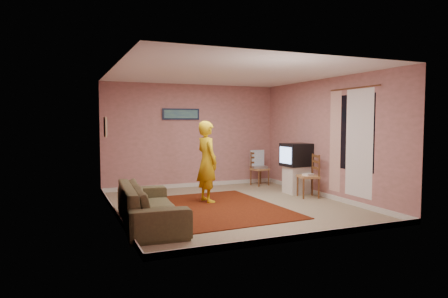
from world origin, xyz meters
name	(u,v)px	position (x,y,z in m)	size (l,w,h in m)	color
ground	(232,206)	(0.00, 0.00, 0.00)	(5.00, 5.00, 0.00)	tan
wall_back	(192,136)	(0.00, 2.50, 1.30)	(4.50, 0.02, 2.60)	#B9797D
wall_front	(304,148)	(0.00, -2.50, 1.30)	(4.50, 0.02, 2.60)	#B9797D
wall_left	(114,143)	(-2.25, 0.00, 1.30)	(0.02, 5.00, 2.60)	#B9797D
wall_right	(326,138)	(2.25, 0.00, 1.30)	(0.02, 5.00, 2.60)	#B9797D
ceiling	(232,73)	(0.00, 0.00, 2.60)	(4.50, 5.00, 0.02)	white
baseboard_back	(193,185)	(0.00, 2.49, 0.05)	(4.50, 0.02, 0.10)	silver
baseboard_front	(303,237)	(0.00, -2.49, 0.05)	(4.50, 0.02, 0.10)	silver
baseboard_left	(116,213)	(-2.24, 0.00, 0.05)	(0.02, 5.00, 0.10)	silver
baseboard_right	(325,195)	(2.24, 0.00, 0.05)	(0.02, 5.00, 0.10)	silver
window	(354,133)	(2.24, -0.90, 1.45)	(0.01, 1.10, 1.50)	black
curtain_sheer	(359,143)	(2.23, -1.05, 1.25)	(0.01, 0.75, 2.10)	white
curtain_floral	(335,141)	(2.21, -0.35, 1.25)	(0.01, 0.35, 2.10)	#F5E3D0
curtain_rod	(354,88)	(2.20, -0.90, 2.32)	(0.02, 0.02, 1.40)	#5C2E1B
picture_back	(181,114)	(-0.30, 2.47, 1.85)	(0.95, 0.04, 0.28)	#131B34
picture_left	(105,127)	(-2.22, 1.60, 1.55)	(0.04, 0.38, 0.42)	#CBBB8B
area_rug	(214,208)	(-0.41, -0.08, 0.01)	(2.44, 3.05, 0.02)	#330D05
tv_cabinet	(296,180)	(1.95, 0.69, 0.32)	(0.50, 0.45, 0.63)	white
crt_tv	(296,155)	(1.94, 0.69, 0.90)	(0.65, 0.59, 0.53)	black
chair_a	(260,165)	(1.70, 2.04, 0.53)	(0.47, 0.46, 0.47)	tan
dvd_player	(260,167)	(1.70, 2.04, 0.48)	(0.37, 0.27, 0.06)	#A6A6AB
blue_throw	(257,158)	(1.70, 2.20, 0.70)	(0.40, 0.05, 0.42)	#91C5EE
chair_b	(308,171)	(1.91, 0.16, 0.58)	(0.49, 0.51, 0.52)	tan
game_console	(308,174)	(1.91, 0.16, 0.51)	(0.22, 0.16, 0.04)	white
sofa	(150,204)	(-1.80, -0.80, 0.33)	(2.24, 0.88, 0.65)	brown
person	(207,162)	(-0.33, 0.53, 0.84)	(0.61, 0.40, 1.68)	gold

